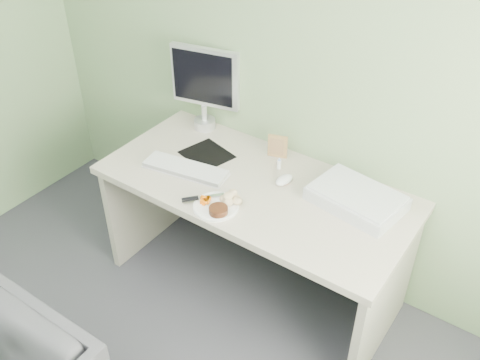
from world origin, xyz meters
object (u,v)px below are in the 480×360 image
Objects in this scene: scanner at (356,199)px; plate at (216,206)px; desk at (254,212)px; monitor at (205,84)px.

plate is at bearing -134.29° from scanner.
plate is 0.67m from scanner.
plate is (-0.05, -0.26, 0.19)m from desk.
scanner is 1.08m from monitor.
scanner is at bearing 37.05° from plate.
scanner is (0.49, 0.14, 0.22)m from desk.
desk is 3.76× the size of scanner.
scanner is at bearing -21.21° from monitor.
monitor reaches higher than scanner.
desk is 3.29× the size of monitor.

